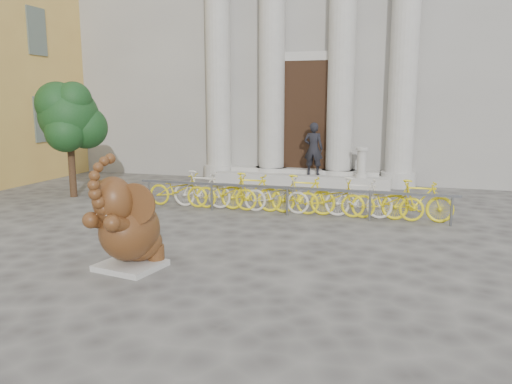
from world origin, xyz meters
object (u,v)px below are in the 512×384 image
(bike_rack, at_px, (289,194))
(pedestrian, at_px, (313,149))
(elephant_statue, at_px, (128,228))
(tree, at_px, (69,117))

(bike_rack, height_order, pedestrian, pedestrian)
(elephant_statue, relative_size, bike_rack, 0.25)
(elephant_statue, relative_size, pedestrian, 1.13)
(tree, bearing_deg, elephant_statue, -46.54)
(tree, xyz_separation_m, pedestrian, (6.47, 4.17, -1.11))
(elephant_statue, bearing_deg, tree, 143.46)
(elephant_statue, height_order, bike_rack, elephant_statue)
(pedestrian, bearing_deg, elephant_statue, 81.08)
(bike_rack, distance_m, pedestrian, 4.55)
(bike_rack, distance_m, tree, 6.93)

